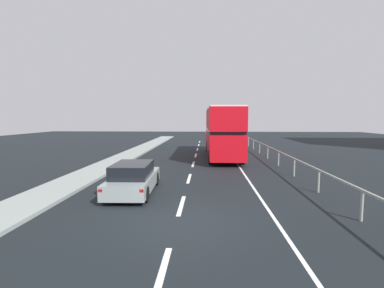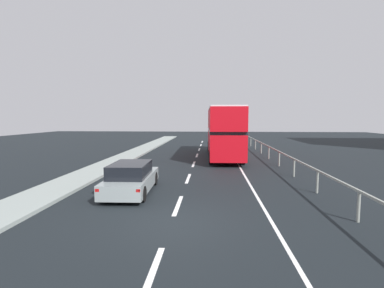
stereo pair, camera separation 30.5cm
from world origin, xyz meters
The scene contains 6 objects.
ground_plane centered at (0.00, 0.00, -0.05)m, with size 75.58×120.00×0.10m, color black.
near_sidewalk_kerb centered at (-5.90, 0.00, 0.07)m, with size 2.15×80.00×0.14m, color gray.
lane_paint_markings centered at (1.88, 8.91, 0.00)m, with size 3.36×46.00×0.01m.
bridge_side_railing centered at (5.98, 9.00, 0.85)m, with size 0.10×42.00×1.05m.
double_decker_bus_red centered at (2.31, 15.15, 2.26)m, with size 2.79×10.89×4.21m.
hatchback_car_near centered at (-2.30, 3.27, 0.65)m, with size 1.91×4.32×1.37m.
Camera 2 is at (1.25, -8.80, 3.34)m, focal length 26.14 mm.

